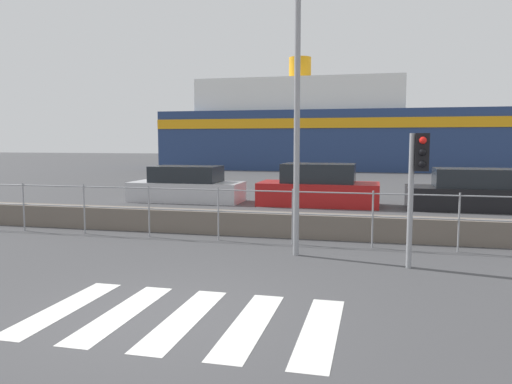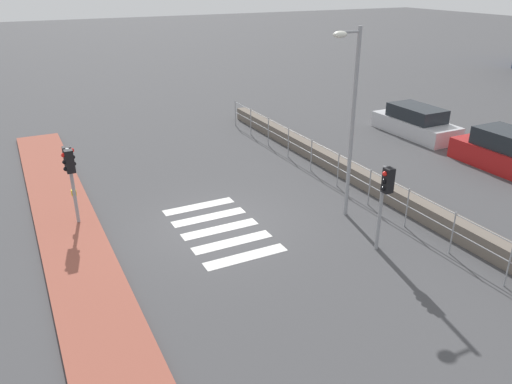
{
  "view_description": "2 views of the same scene",
  "coord_description": "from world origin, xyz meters",
  "px_view_note": "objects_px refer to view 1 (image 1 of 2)",
  "views": [
    {
      "loc": [
        2.71,
        -6.0,
        2.35
      ],
      "look_at": [
        0.78,
        2.0,
        1.5
      ],
      "focal_mm": 35.0,
      "sensor_mm": 36.0,
      "label": 1
    },
    {
      "loc": [
        12.7,
        -5.04,
        7.1
      ],
      "look_at": [
        0.71,
        1.0,
        1.2
      ],
      "focal_mm": 35.0,
      "sensor_mm": 36.0,
      "label": 2
    }
  ],
  "objects_px": {
    "parked_car_red": "(319,188)",
    "parked_car_black": "(476,192)",
    "traffic_light_far": "(418,170)",
    "streetlamp": "(296,77)",
    "parked_car_silver": "(187,186)",
    "ferry_boat": "(334,131)"
  },
  "relations": [
    {
      "from": "parked_car_red",
      "to": "parked_car_black",
      "type": "height_order",
      "value": "parked_car_red"
    },
    {
      "from": "parked_car_silver",
      "to": "parked_car_red",
      "type": "relative_size",
      "value": 1.01
    },
    {
      "from": "traffic_light_far",
      "to": "parked_car_black",
      "type": "relative_size",
      "value": 0.55
    },
    {
      "from": "streetlamp",
      "to": "parked_car_silver",
      "type": "distance_m",
      "value": 10.4
    },
    {
      "from": "streetlamp",
      "to": "parked_car_silver",
      "type": "bearing_deg",
      "value": 124.04
    },
    {
      "from": "ferry_boat",
      "to": "parked_car_silver",
      "type": "xyz_separation_m",
      "value": [
        -3.72,
        -23.2,
        -2.53
      ]
    },
    {
      "from": "traffic_light_far",
      "to": "parked_car_silver",
      "type": "distance_m",
      "value": 11.76
    },
    {
      "from": "traffic_light_far",
      "to": "streetlamp",
      "type": "height_order",
      "value": "streetlamp"
    },
    {
      "from": "parked_car_red",
      "to": "ferry_boat",
      "type": "bearing_deg",
      "value": 93.46
    },
    {
      "from": "parked_car_silver",
      "to": "parked_car_black",
      "type": "height_order",
      "value": "parked_car_black"
    },
    {
      "from": "traffic_light_far",
      "to": "parked_car_silver",
      "type": "height_order",
      "value": "traffic_light_far"
    },
    {
      "from": "parked_car_red",
      "to": "parked_car_black",
      "type": "distance_m",
      "value": 5.32
    },
    {
      "from": "parked_car_silver",
      "to": "parked_car_black",
      "type": "distance_m",
      "value": 10.44
    },
    {
      "from": "streetlamp",
      "to": "parked_car_red",
      "type": "height_order",
      "value": "streetlamp"
    },
    {
      "from": "traffic_light_far",
      "to": "parked_car_red",
      "type": "bearing_deg",
      "value": 107.69
    },
    {
      "from": "traffic_light_far",
      "to": "parked_car_red",
      "type": "relative_size",
      "value": 0.58
    },
    {
      "from": "parked_car_black",
      "to": "traffic_light_far",
      "type": "bearing_deg",
      "value": -106.52
    },
    {
      "from": "traffic_light_far",
      "to": "streetlamp",
      "type": "relative_size",
      "value": 0.43
    },
    {
      "from": "traffic_light_far",
      "to": "parked_car_black",
      "type": "bearing_deg",
      "value": 73.48
    },
    {
      "from": "ferry_boat",
      "to": "parked_car_black",
      "type": "xyz_separation_m",
      "value": [
        6.72,
        -23.2,
        -2.51
      ]
    },
    {
      "from": "parked_car_red",
      "to": "parked_car_black",
      "type": "xyz_separation_m",
      "value": [
        5.32,
        0.0,
        -0.05
      ]
    },
    {
      "from": "parked_car_black",
      "to": "streetlamp",
      "type": "bearing_deg",
      "value": -120.54
    }
  ]
}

